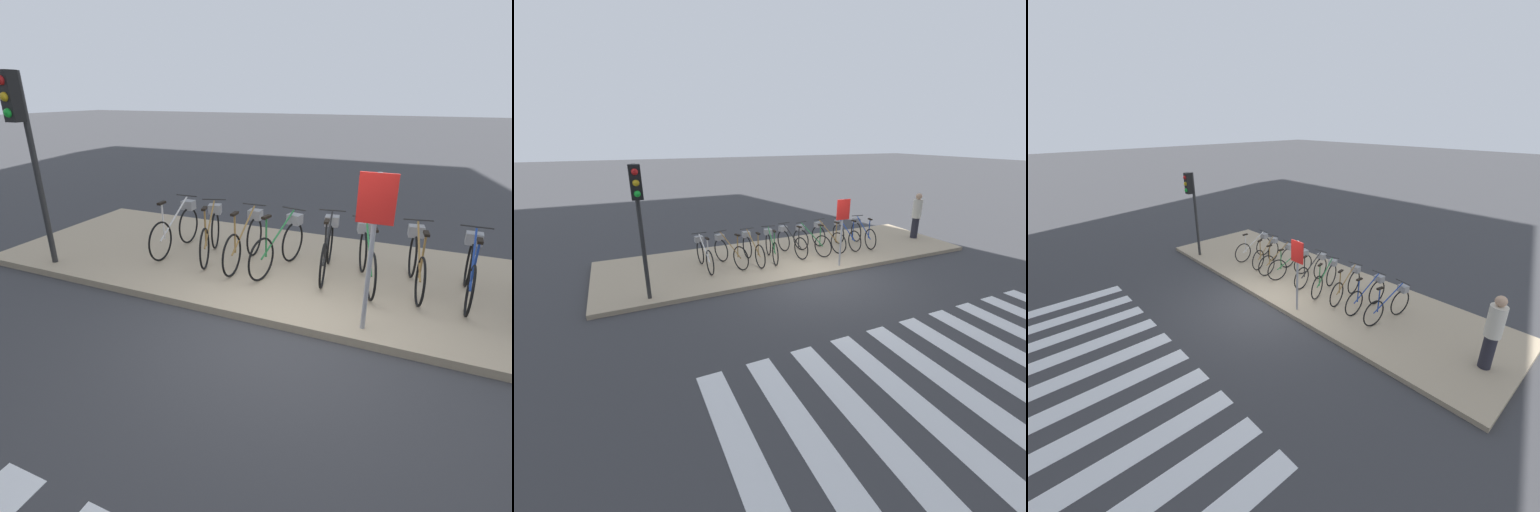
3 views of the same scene
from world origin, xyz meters
TOP-DOWN VIEW (x-y plane):
  - ground_plane at (0.00, 0.00)m, footprint 120.00×120.00m
  - sidewalk at (0.00, 1.88)m, footprint 12.11×3.76m
  - parked_bicycle_0 at (-2.92, 1.79)m, footprint 0.46×1.75m
  - parked_bicycle_1 at (-2.15, 1.75)m, footprint 0.67×1.67m
  - parked_bicycle_2 at (-1.41, 1.69)m, footprint 0.46×1.75m
  - parked_bicycle_3 at (-0.75, 1.71)m, footprint 0.53×1.72m
  - parked_bicycle_4 at (0.04, 1.87)m, footprint 0.46×1.74m
  - parked_bicycle_5 at (0.70, 1.75)m, footprint 0.62×1.69m
  - parked_bicycle_6 at (1.45, 1.85)m, footprint 0.46×1.73m
  - parked_bicycle_7 at (2.20, 1.82)m, footprint 0.46×1.75m
  - traffic_light at (-4.66, 0.23)m, footprint 0.24×0.40m
  - sign_post at (0.91, 0.29)m, footprint 0.44×0.07m

SIDE VIEW (x-z plane):
  - ground_plane at x=0.00m, z-range 0.00..0.00m
  - sidewalk at x=0.00m, z-range 0.00..0.12m
  - parked_bicycle_0 at x=-2.92m, z-range 0.05..1.12m
  - parked_bicycle_1 at x=-2.15m, z-range 0.05..1.12m
  - parked_bicycle_2 at x=-1.41m, z-range 0.05..1.12m
  - parked_bicycle_3 at x=-0.75m, z-range 0.05..1.12m
  - parked_bicycle_4 at x=0.04m, z-range 0.05..1.12m
  - parked_bicycle_5 at x=0.70m, z-range 0.05..1.12m
  - parked_bicycle_6 at x=1.45m, z-range 0.05..1.12m
  - parked_bicycle_7 at x=2.20m, z-range 0.05..1.12m
  - sign_post at x=0.91m, z-range 0.49..2.54m
  - traffic_light at x=-4.66m, z-range 0.83..4.04m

